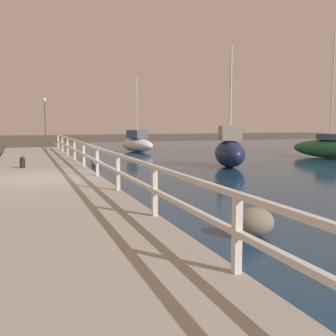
% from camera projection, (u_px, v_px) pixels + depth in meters
% --- Properties ---
extents(ground_plane, '(120.00, 120.00, 0.00)m').
position_uv_depth(ground_plane, '(46.00, 187.00, 13.39)').
color(ground_plane, '#4C473D').
extents(dock_walkway, '(3.76, 36.00, 0.30)m').
position_uv_depth(dock_walkway, '(45.00, 182.00, 13.38)').
color(dock_walkway, '#9E998E').
rests_on(dock_walkway, ground).
extents(railing, '(0.10, 32.50, 1.03)m').
position_uv_depth(railing, '(97.00, 156.00, 13.89)').
color(railing, silver).
rests_on(railing, dock_walkway).
extents(boulder_far_strip, '(0.76, 0.69, 0.57)m').
position_uv_depth(boulder_far_strip, '(254.00, 222.00, 7.49)').
color(boulder_far_strip, slate).
rests_on(boulder_far_strip, ground).
extents(boulder_downstream, '(0.56, 0.51, 0.42)m').
position_uv_depth(boulder_downstream, '(97.00, 163.00, 19.33)').
color(boulder_downstream, slate).
rests_on(boulder_downstream, ground).
extents(boulder_near_dock, '(0.51, 0.46, 0.38)m').
position_uv_depth(boulder_near_dock, '(95.00, 160.00, 21.25)').
color(boulder_near_dock, '#666056').
rests_on(boulder_near_dock, ground).
extents(mooring_bollard, '(0.22, 0.22, 0.47)m').
position_uv_depth(mooring_bollard, '(22.00, 162.00, 16.38)').
color(mooring_bollard, black).
rests_on(mooring_bollard, dock_walkway).
extents(dock_lamp, '(0.24, 0.24, 3.44)m').
position_uv_depth(dock_lamp, '(45.00, 114.00, 24.84)').
color(dock_lamp, '#514C47').
rests_on(dock_lamp, dock_walkway).
extents(sailboat_green, '(2.41, 5.35, 7.74)m').
position_uv_depth(sailboat_green, '(330.00, 148.00, 24.09)').
color(sailboat_green, '#236B42').
rests_on(sailboat_green, water_surface).
extents(sailboat_white, '(2.41, 3.94, 5.51)m').
position_uv_depth(sailboat_white, '(137.00, 143.00, 29.54)').
color(sailboat_white, white).
rests_on(sailboat_white, water_surface).
extents(sailboat_navy, '(2.22, 3.29, 5.81)m').
position_uv_depth(sailboat_navy, '(230.00, 151.00, 19.23)').
color(sailboat_navy, '#192347').
rests_on(sailboat_navy, water_surface).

